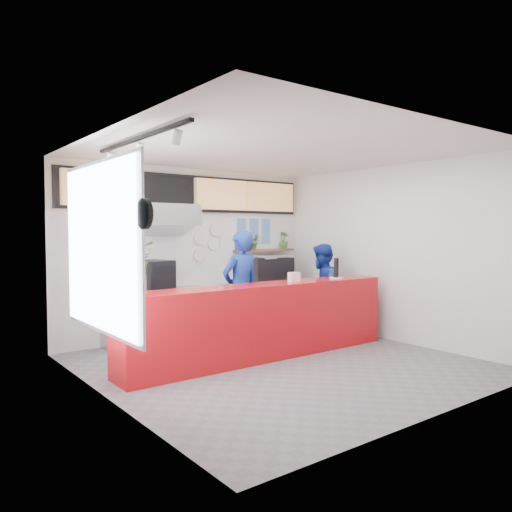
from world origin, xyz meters
TOP-DOWN VIEW (x-y plane):
  - floor at (0.00, 0.00)m, footprint 5.00×5.00m
  - ceiling at (0.00, 0.00)m, footprint 5.00×5.00m
  - wall_back at (0.00, 2.50)m, footprint 5.00×0.00m
  - wall_left at (-2.50, 0.00)m, footprint 0.00×5.00m
  - wall_right at (2.50, 0.00)m, footprint 0.00×5.00m
  - service_counter at (0.00, 0.40)m, footprint 4.50×0.60m
  - cream_band at (0.00, 2.49)m, footprint 5.00×0.02m
  - prep_bench at (-0.80, 2.20)m, footprint 1.80×0.60m
  - panini_oven at (-0.91, 2.20)m, footprint 0.69×0.69m
  - extraction_hood at (-0.80, 2.15)m, footprint 1.20×0.70m
  - hood_lip at (-0.80, 2.15)m, footprint 1.20×0.69m
  - right_bench at (1.50, 2.20)m, footprint 1.80×0.60m
  - espresso_machine at (1.64, 2.20)m, footprint 0.87×0.75m
  - espresso_tray at (1.64, 2.20)m, footprint 0.72×0.52m
  - herb_shelf at (1.60, 2.40)m, footprint 1.40×0.18m
  - menu_board_far_left at (-1.75, 2.38)m, footprint 1.10×0.10m
  - menu_board_mid_left at (-0.59, 2.38)m, footprint 1.10×0.10m
  - menu_board_mid_right at (0.57, 2.38)m, footprint 1.10×0.10m
  - menu_board_far_right at (1.73, 2.38)m, footprint 1.10×0.10m
  - soffit at (0.00, 2.46)m, footprint 4.80×0.04m
  - window_pane at (-2.47, 0.30)m, footprint 0.04×2.20m
  - window_frame at (-2.45, 0.30)m, footprint 0.03×2.30m
  - wall_clock_rim at (-2.46, -0.90)m, footprint 0.05×0.30m
  - wall_clock_face at (-2.43, -0.90)m, footprint 0.02×0.26m
  - track_rail at (-2.10, 0.00)m, footprint 0.05×2.40m
  - dec_plate_a at (0.15, 2.47)m, footprint 0.24×0.03m
  - dec_plate_b at (0.45, 2.47)m, footprint 0.24×0.03m
  - dec_plate_c at (0.15, 2.47)m, footprint 0.24×0.03m
  - dec_plate_d at (0.50, 2.47)m, footprint 0.24×0.03m
  - photo_frame_a at (1.10, 2.48)m, footprint 0.20×0.02m
  - photo_frame_b at (1.40, 2.48)m, footprint 0.20×0.02m
  - photo_frame_c at (1.70, 2.48)m, footprint 0.20×0.02m
  - photo_frame_d at (1.10, 2.48)m, footprint 0.20×0.02m
  - photo_frame_e at (1.40, 2.48)m, footprint 0.20×0.02m
  - photo_frame_f at (1.70, 2.48)m, footprint 0.20×0.02m
  - staff_center at (0.06, 1.04)m, footprint 0.72×0.51m
  - staff_right at (1.80, 1.00)m, footprint 1.01×0.96m
  - herb_a at (1.06, 2.40)m, footprint 0.18×0.14m
  - herb_b at (1.36, 2.40)m, footprint 0.19×0.16m
  - herb_d at (2.10, 2.40)m, footprint 0.23×0.21m
  - glass_vase at (-1.95, 0.39)m, footprint 0.26×0.26m
  - basil_vase at (-1.95, 0.39)m, footprint 0.46×0.42m
  - napkin_holder at (0.59, 0.37)m, footprint 0.18×0.12m
  - white_plate at (1.50, 0.36)m, footprint 0.25×0.25m
  - pepper_mill at (1.50, 0.36)m, footprint 0.10×0.10m

SIDE VIEW (x-z plane):
  - floor at x=0.00m, z-range 0.00..0.00m
  - prep_bench at x=-0.80m, z-range 0.00..0.90m
  - right_bench at x=1.50m, z-range 0.00..0.90m
  - service_counter at x=0.00m, z-range 0.00..1.10m
  - staff_right at x=1.80m, z-range 0.00..1.65m
  - staff_center at x=0.06m, z-range 0.00..1.89m
  - white_plate at x=1.50m, z-range 1.10..1.12m
  - espresso_machine at x=1.64m, z-range 0.90..1.37m
  - panini_oven at x=-0.91m, z-range 0.90..1.40m
  - napkin_holder at x=0.59m, z-range 1.10..1.25m
  - glass_vase at x=-1.95m, z-range 1.10..1.35m
  - pepper_mill at x=1.50m, z-range 1.11..1.44m
  - espresso_tray at x=1.64m, z-range 1.35..1.41m
  - dec_plate_c at x=0.15m, z-range 1.33..1.57m
  - wall_back at x=0.00m, z-range -1.00..4.00m
  - wall_left at x=-2.50m, z-range -1.00..4.00m
  - wall_right at x=2.50m, z-range -1.00..4.00m
  - herb_shelf at x=1.60m, z-range 1.48..1.52m
  - basil_vase at x=-1.95m, z-range 1.32..1.76m
  - dec_plate_b at x=0.45m, z-range 1.53..1.77m
  - herb_b at x=1.36m, z-range 1.52..1.82m
  - herb_a at x=1.06m, z-range 1.52..1.83m
  - herb_d at x=2.10m, z-range 1.52..1.86m
  - window_pane at x=-2.47m, z-range 0.75..2.65m
  - window_frame at x=-2.45m, z-range 0.70..2.70m
  - dec_plate_a at x=0.15m, z-range 1.63..1.87m
  - photo_frame_d at x=1.10m, z-range 1.62..1.88m
  - photo_frame_e at x=1.40m, z-range 1.62..1.88m
  - photo_frame_f at x=1.70m, z-range 1.62..1.88m
  - dec_plate_d at x=0.50m, z-range 1.78..2.02m
  - hood_lip at x=-0.80m, z-range 1.79..2.11m
  - photo_frame_a at x=1.10m, z-range 1.88..2.12m
  - photo_frame_b at x=1.40m, z-range 1.88..2.12m
  - photo_frame_c at x=1.70m, z-range 1.88..2.12m
  - wall_clock_rim at x=-2.46m, z-range 1.90..2.20m
  - wall_clock_face at x=-2.43m, z-range 1.92..2.18m
  - extraction_hood at x=-0.80m, z-range 1.98..2.32m
  - menu_board_far_left at x=-1.75m, z-range 2.27..2.82m
  - menu_board_mid_left at x=-0.59m, z-range 2.27..2.82m
  - menu_board_mid_right at x=0.57m, z-range 2.27..2.82m
  - menu_board_far_right at x=1.73m, z-range 2.27..2.82m
  - soffit at x=0.00m, z-range 2.22..2.88m
  - cream_band at x=0.00m, z-range 2.20..3.00m
  - track_rail at x=-2.10m, z-range 2.92..2.96m
  - ceiling at x=0.00m, z-range 3.00..3.00m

